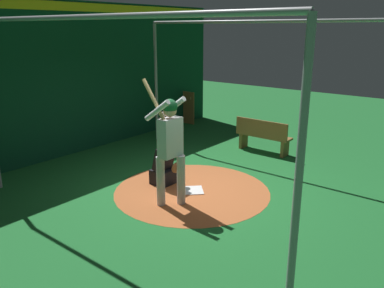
{
  "coord_description": "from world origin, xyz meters",
  "views": [
    {
      "loc": [
        4.42,
        -5.49,
        3.04
      ],
      "look_at": [
        0.0,
        0.0,
        0.95
      ],
      "focal_mm": 36.72,
      "sensor_mm": 36.0,
      "label": 1
    }
  ],
  "objects_px": {
    "batter": "(170,141)",
    "bat_rack": "(187,108)",
    "home_plate": "(192,190)",
    "catcher": "(164,166)",
    "bench": "(263,136)"
  },
  "relations": [
    {
      "from": "home_plate",
      "to": "bench",
      "type": "distance_m",
      "value": 3.08
    },
    {
      "from": "batter",
      "to": "bat_rack",
      "type": "distance_m",
      "value": 6.29
    },
    {
      "from": "home_plate",
      "to": "catcher",
      "type": "xyz_separation_m",
      "value": [
        -0.65,
        -0.07,
        0.38
      ]
    },
    {
      "from": "catcher",
      "to": "bench",
      "type": "distance_m",
      "value": 3.16
    },
    {
      "from": "bat_rack",
      "to": "bench",
      "type": "bearing_deg",
      "value": -19.84
    },
    {
      "from": "home_plate",
      "to": "catcher",
      "type": "height_order",
      "value": "catcher"
    },
    {
      "from": "home_plate",
      "to": "catcher",
      "type": "relative_size",
      "value": 0.43
    },
    {
      "from": "catcher",
      "to": "home_plate",
      "type": "bearing_deg",
      "value": 6.4
    },
    {
      "from": "home_plate",
      "to": "catcher",
      "type": "distance_m",
      "value": 0.75
    },
    {
      "from": "catcher",
      "to": "bench",
      "type": "relative_size",
      "value": 0.69
    },
    {
      "from": "catcher",
      "to": "bat_rack",
      "type": "bearing_deg",
      "value": 124.56
    },
    {
      "from": "batter",
      "to": "bat_rack",
      "type": "xyz_separation_m",
      "value": [
        -3.74,
        5.01,
        -0.68
      ]
    },
    {
      "from": "batter",
      "to": "catcher",
      "type": "bearing_deg",
      "value": 138.97
    },
    {
      "from": "home_plate",
      "to": "bench",
      "type": "height_order",
      "value": "bench"
    },
    {
      "from": "bat_rack",
      "to": "bench",
      "type": "xyz_separation_m",
      "value": [
        3.5,
        -1.26,
        -0.06
      ]
    }
  ]
}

